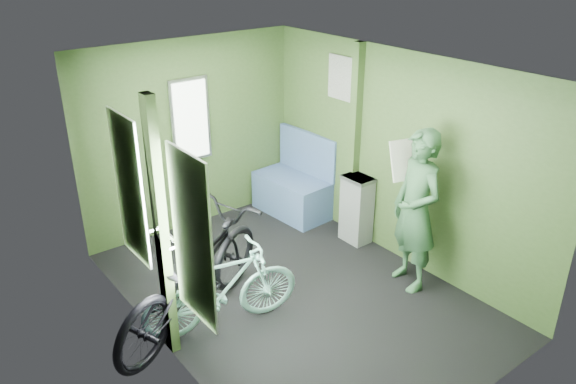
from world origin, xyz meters
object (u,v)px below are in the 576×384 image
at_px(bicycle_mint, 224,329).
at_px(passenger, 416,211).
at_px(waste_box, 357,209).
at_px(bench_seat, 294,190).
at_px(bicycle_black, 197,323).

bearing_deg(bicycle_mint, passenger, -92.60).
distance_m(bicycle_mint, waste_box, 2.22).
xyz_separation_m(passenger, waste_box, (0.19, 1.00, -0.44)).
bearing_deg(waste_box, bicycle_mint, -167.49).
relative_size(bicycle_mint, bench_seat, 1.39).
height_order(bicycle_mint, waste_box, waste_box).
relative_size(bicycle_black, bench_seat, 1.94).
xyz_separation_m(bicycle_mint, waste_box, (2.13, 0.47, 0.41)).
distance_m(bicycle_black, bicycle_mint, 0.28).
height_order(passenger, bench_seat, passenger).
relative_size(bicycle_black, waste_box, 2.51).
height_order(waste_box, bench_seat, bench_seat).
bearing_deg(bench_seat, bicycle_mint, -147.22).
bearing_deg(passenger, bench_seat, -167.41).
bearing_deg(bicycle_black, waste_box, -108.70).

